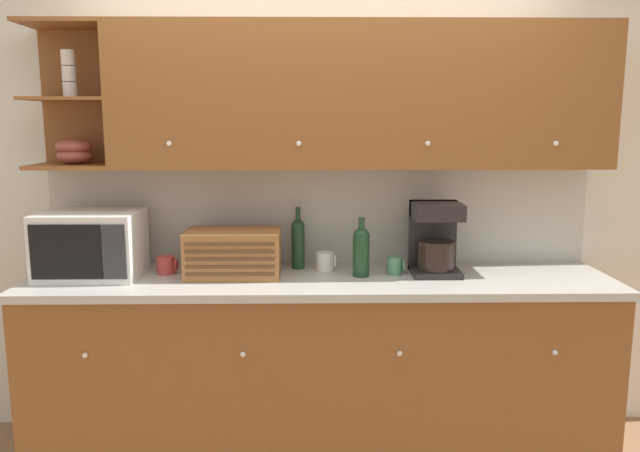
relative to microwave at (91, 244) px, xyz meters
name	(u,v)px	position (x,y,z in m)	size (l,w,h in m)	color
ground_plane	(319,420)	(1.16, 0.29, -1.11)	(24.00, 24.00, 0.00)	#896647
wall_back	(319,199)	(1.16, 0.32, 0.19)	(5.34, 0.06, 2.60)	beige
counter_unit	(320,364)	(1.16, -0.02, -0.64)	(2.96, 0.65, 0.94)	brown
backsplash_panel	(319,215)	(1.16, 0.28, 0.11)	(2.94, 0.01, 0.55)	#B7B2A8
upper_cabinets	(352,97)	(1.33, 0.12, 0.74)	(2.94, 0.36, 0.72)	brown
microwave	(91,244)	(0.00, 0.00, 0.00)	(0.49, 0.38, 0.33)	silver
mug	(166,265)	(0.36, 0.05, -0.12)	(0.11, 0.09, 0.09)	#B73D38
bread_box	(233,253)	(0.72, 0.00, -0.05)	(0.48, 0.29, 0.24)	#996033
wine_bottle	(298,241)	(1.05, 0.16, -0.02)	(0.07, 0.07, 0.33)	#19381E
mug_patterned_third	(326,261)	(1.19, 0.11, -0.12)	(0.11, 0.09, 0.10)	silver
second_wine_bottle	(361,250)	(1.37, -0.02, -0.03)	(0.09, 0.09, 0.31)	#19381E
mug_blue_second	(395,266)	(1.55, 0.02, -0.12)	(0.09, 0.08, 0.09)	#4C845B
coffee_maker	(435,238)	(1.76, 0.04, 0.02)	(0.25, 0.25, 0.37)	black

